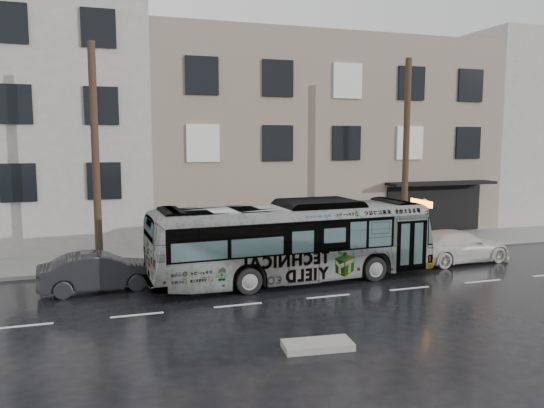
{
  "coord_description": "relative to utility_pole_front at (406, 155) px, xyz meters",
  "views": [
    {
      "loc": [
        -7.26,
        -18.79,
        5.36
      ],
      "look_at": [
        -0.44,
        2.5,
        2.65
      ],
      "focal_mm": 35.0,
      "sensor_mm": 36.0,
      "label": 1
    }
  ],
  "objects": [
    {
      "name": "slush_pile",
      "position": [
        -8.63,
        -9.94,
        -4.56
      ],
      "size": [
        1.87,
        0.98,
        0.18
      ],
      "primitive_type": "cube",
      "rotation": [
        0.0,
        0.0,
        -0.1
      ],
      "color": "gray",
      "rests_on": "ground"
    },
    {
      "name": "ground",
      "position": [
        -6.5,
        -3.3,
        -4.65
      ],
      "size": [
        120.0,
        120.0,
        0.0
      ],
      "primitive_type": "plane",
      "color": "black",
      "rests_on": "ground"
    },
    {
      "name": "sidewalk",
      "position": [
        -6.5,
        1.6,
        -4.58
      ],
      "size": [
        90.0,
        3.6,
        0.15
      ],
      "primitive_type": "cube",
      "color": "gray",
      "rests_on": "ground"
    },
    {
      "name": "dark_sedan",
      "position": [
        -13.98,
        -2.63,
        -3.96
      ],
      "size": [
        4.31,
        1.86,
        1.38
      ],
      "primitive_type": "imported",
      "rotation": [
        0.0,
        0.0,
        1.67
      ],
      "color": "black",
      "rests_on": "ground"
    },
    {
      "name": "white_sedan",
      "position": [
        1.04,
        -2.71,
        -3.94
      ],
      "size": [
        5.02,
        2.32,
        1.42
      ],
      "primitive_type": "imported",
      "rotation": [
        0.0,
        0.0,
        1.64
      ],
      "color": "beige",
      "rests_on": "ground"
    },
    {
      "name": "utility_pole_front",
      "position": [
        0.0,
        0.0,
        0.0
      ],
      "size": [
        0.3,
        0.3,
        9.0
      ],
      "primitive_type": "cylinder",
      "color": "#3E2A1F",
      "rests_on": "sidewalk"
    },
    {
      "name": "sign_post",
      "position": [
        1.1,
        0.0,
        -3.3
      ],
      "size": [
        0.06,
        0.06,
        2.4
      ],
      "primitive_type": "cylinder",
      "color": "slate",
      "rests_on": "sidewalk"
    },
    {
      "name": "building_filler",
      "position": [
        17.5,
        9.4,
        1.35
      ],
      "size": [
        18.0,
        12.0,
        12.0
      ],
      "primitive_type": "cube",
      "color": "#AEAAA4",
      "rests_on": "ground"
    },
    {
      "name": "building_taupe",
      "position": [
        -1.5,
        9.4,
        0.85
      ],
      "size": [
        20.0,
        12.0,
        11.0
      ],
      "primitive_type": "cube",
      "color": "gray",
      "rests_on": "ground"
    },
    {
      "name": "bus",
      "position": [
        -6.97,
        -3.47,
        -3.11
      ],
      "size": [
        11.14,
        3.1,
        3.07
      ],
      "primitive_type": "imported",
      "rotation": [
        0.0,
        0.0,
        1.62
      ],
      "color": "#B2B2B2",
      "rests_on": "ground"
    },
    {
      "name": "utility_pole_rear",
      "position": [
        -14.0,
        0.0,
        0.0
      ],
      "size": [
        0.3,
        0.3,
        9.0
      ],
      "primitive_type": "cylinder",
      "color": "#3E2A1F",
      "rests_on": "sidewalk"
    }
  ]
}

